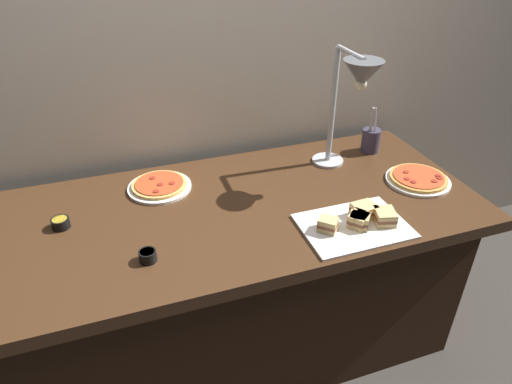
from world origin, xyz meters
The scene contains 10 objects.
ground_plane centered at (0.00, 0.00, 0.00)m, with size 8.00×8.00×0.00m, color #38332D.
back_wall centered at (0.00, 0.50, 1.20)m, with size 4.40×0.04×2.40m, color beige.
buffet_table centered at (0.00, 0.00, 0.39)m, with size 1.90×0.84×0.76m.
heat_lamp centered at (0.50, 0.06, 1.17)m, with size 0.15×0.34×0.52m.
pizza_plate_front centered at (-0.26, 0.23, 0.77)m, with size 0.26×0.26×0.03m.
pizza_plate_center centered at (0.78, -0.07, 0.77)m, with size 0.27×0.27×0.03m.
sandwich_platter centered at (0.38, -0.26, 0.78)m, with size 0.38×0.27×0.06m.
sauce_cup_near centered at (-0.36, -0.21, 0.78)m, with size 0.06×0.06×0.04m.
sauce_cup_far centered at (-0.64, 0.08, 0.78)m, with size 0.06×0.06×0.04m.
utensil_holder centered at (0.73, 0.24, 0.82)m, with size 0.08×0.08×0.23m.
Camera 1 is at (-0.40, -1.38, 1.73)m, focal length 31.55 mm.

